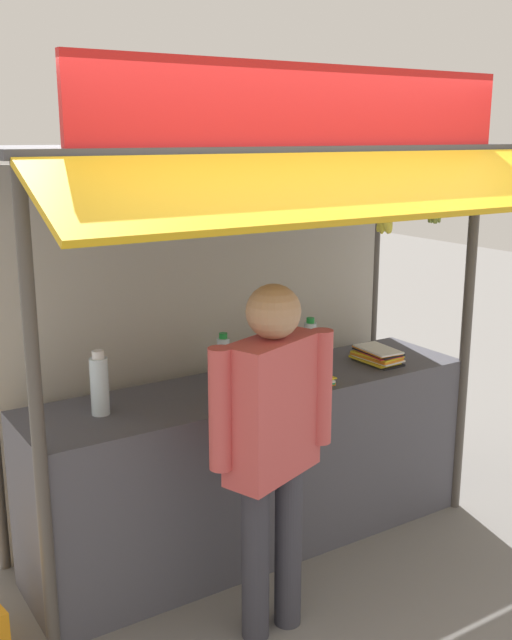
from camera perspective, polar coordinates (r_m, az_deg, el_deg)
The scene contains 14 objects.
ground_plane at distance 4.41m, azimuth -0.00°, elevation -16.47°, with size 20.00×20.00×0.00m, color slate.
stall_counter at distance 4.19m, azimuth -0.00°, elevation -10.93°, with size 2.52×0.62×0.94m, color #4C4C56.
stall_structure at distance 3.98m, azimuth -1.07°, elevation 3.94°, with size 2.72×1.55×2.53m.
water_bottle_back_right at distance 3.62m, azimuth -11.83°, elevation -4.84°, with size 0.09×0.09×0.31m.
water_bottle_front_right at distance 4.09m, azimuth -2.49°, elevation -2.80°, with size 0.07×0.07×0.25m.
water_bottle_rear_center at distance 4.39m, azimuth 4.14°, elevation -1.57°, with size 0.07×0.07×0.26m.
magazine_stack_center at distance 4.03m, azimuth 4.22°, elevation -4.52°, with size 0.19×0.24×0.04m.
magazine_stack_mid_left at distance 3.81m, azimuth 0.03°, elevation -5.37°, with size 0.23×0.25×0.07m.
magazine_stack_far_right at distance 4.42m, azimuth 9.21°, elevation -2.67°, with size 0.19×0.30×0.09m.
banana_bunch_inner_right at distance 4.04m, azimuth 13.45°, elevation 8.10°, with size 0.09×0.09×0.27m.
banana_bunch_leftmost at distance 3.25m, azimuth -2.30°, elevation 7.83°, with size 0.10×0.10×0.23m.
banana_bunch_rightmost at distance 3.81m, azimuth 9.82°, elevation 7.62°, with size 0.10×0.10×0.30m.
banana_bunch_inner_left at distance 3.02m, azimuth -11.11°, elevation 7.08°, with size 0.10×0.09×0.24m.
vendor_person at distance 3.28m, azimuth 1.28°, elevation -8.45°, with size 0.62×0.34×1.63m.
Camera 1 is at (-2.05, -3.20, 2.23)m, focal length 42.04 mm.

